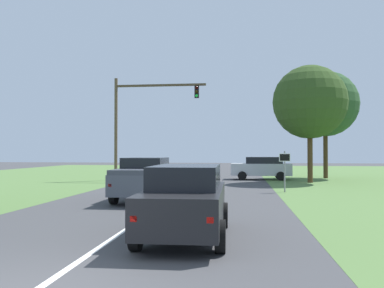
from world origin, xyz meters
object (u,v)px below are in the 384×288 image
(traffic_light, at_px, (139,113))
(oak_tree_right, at_px, (325,104))
(red_suv_near, at_px, (186,199))
(crossing_suv_far, at_px, (262,168))
(keep_moving_sign, at_px, (285,166))
(extra_tree_1, at_px, (310,102))
(pickup_truck_lead, at_px, (146,178))

(traffic_light, xyz_separation_m, oak_tree_right, (14.64, 4.50, 1.01))
(red_suv_near, xyz_separation_m, traffic_light, (-6.29, 19.51, 4.14))
(traffic_light, distance_m, crossing_suv_far, 10.45)
(keep_moving_sign, relative_size, extra_tree_1, 0.27)
(pickup_truck_lead, bearing_deg, keep_moving_sign, 33.54)
(pickup_truck_lead, relative_size, crossing_suv_far, 1.16)
(pickup_truck_lead, bearing_deg, oak_tree_right, 55.80)
(keep_moving_sign, relative_size, oak_tree_right, 0.25)
(crossing_suv_far, bearing_deg, pickup_truck_lead, -112.44)
(pickup_truck_lead, distance_m, oak_tree_right, 20.56)
(pickup_truck_lead, bearing_deg, traffic_light, 106.08)
(oak_tree_right, height_order, extra_tree_1, oak_tree_right)
(extra_tree_1, bearing_deg, pickup_truck_lead, -128.54)
(pickup_truck_lead, xyz_separation_m, oak_tree_right, (11.19, 16.47, 5.14))
(keep_moving_sign, xyz_separation_m, extra_tree_1, (2.51, 7.06, 4.26))
(red_suv_near, relative_size, traffic_light, 0.61)
(keep_moving_sign, bearing_deg, pickup_truck_lead, -146.46)
(keep_moving_sign, relative_size, crossing_suv_far, 0.47)
(pickup_truck_lead, distance_m, crossing_suv_far, 15.38)
(keep_moving_sign, height_order, oak_tree_right, oak_tree_right)
(traffic_light, bearing_deg, pickup_truck_lead, -73.92)
(oak_tree_right, relative_size, crossing_suv_far, 1.88)
(red_suv_near, height_order, traffic_light, traffic_light)
(traffic_light, bearing_deg, crossing_suv_far, 13.57)
(red_suv_near, relative_size, pickup_truck_lead, 0.87)
(red_suv_near, distance_m, extra_tree_1, 20.53)
(traffic_light, distance_m, keep_moving_sign, 13.12)
(red_suv_near, distance_m, oak_tree_right, 25.94)
(oak_tree_right, bearing_deg, crossing_suv_far, -157.06)
(extra_tree_1, bearing_deg, oak_tree_right, 67.53)
(traffic_light, bearing_deg, keep_moving_sign, -37.08)
(pickup_truck_lead, height_order, oak_tree_right, oak_tree_right)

